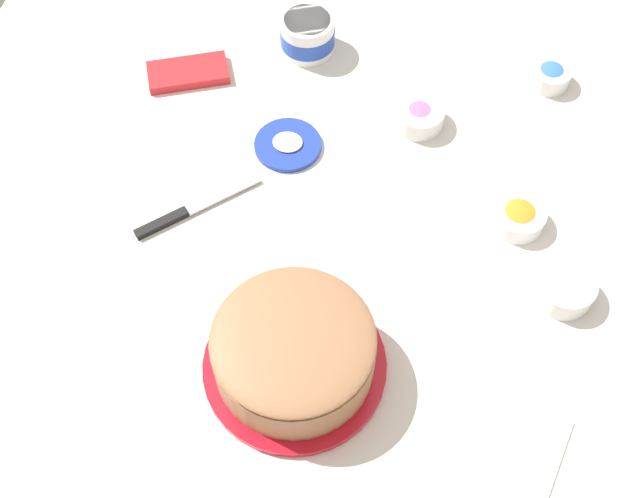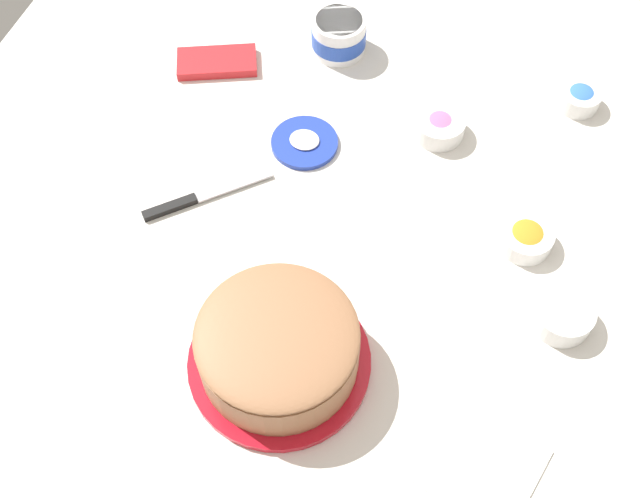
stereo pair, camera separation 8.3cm
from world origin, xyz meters
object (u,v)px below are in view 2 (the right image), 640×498
(spreading_knife, at_px, (196,198))
(frosting_tub_lid, at_px, (305,142))
(candy_box_lower, at_px, (217,62))
(paper_napkin, at_px, (483,466))
(sprinkle_bowl_green, at_px, (563,315))
(frosting_tub, at_px, (339,34))
(sprinkle_bowl_blue, at_px, (580,97))
(sprinkle_bowl_pink, at_px, (439,125))
(frosted_cake, at_px, (279,349))
(sprinkle_bowl_orange, at_px, (526,237))

(spreading_knife, bearing_deg, frosting_tub_lid, 52.17)
(candy_box_lower, distance_m, paper_napkin, 0.90)
(sprinkle_bowl_green, height_order, paper_napkin, sprinkle_bowl_green)
(frosting_tub, relative_size, sprinkle_bowl_green, 1.13)
(sprinkle_bowl_green, distance_m, sprinkle_bowl_blue, 0.47)
(sprinkle_bowl_pink, relative_size, sprinkle_bowl_blue, 1.21)
(frosted_cake, height_order, candy_box_lower, frosted_cake)
(frosted_cake, xyz_separation_m, frosting_tub, (-0.12, 0.68, -0.01))
(frosting_tub, relative_size, candy_box_lower, 0.70)
(sprinkle_bowl_orange, xyz_separation_m, candy_box_lower, (-0.65, 0.22, -0.01))
(sprinkle_bowl_pink, distance_m, candy_box_lower, 0.45)
(sprinkle_bowl_pink, bearing_deg, spreading_knife, -142.36)
(frosted_cake, bearing_deg, sprinkle_bowl_blue, 62.41)
(candy_box_lower, bearing_deg, sprinkle_bowl_orange, -41.94)
(sprinkle_bowl_green, relative_size, sprinkle_bowl_orange, 1.05)
(spreading_knife, relative_size, sprinkle_bowl_green, 1.96)
(sprinkle_bowl_orange, bearing_deg, frosting_tub_lid, 168.11)
(paper_napkin, bearing_deg, sprinkle_bowl_pink, 109.58)
(frosting_tub, bearing_deg, sprinkle_bowl_green, -42.34)
(frosted_cake, xyz_separation_m, sprinkle_bowl_pink, (0.12, 0.52, -0.03))
(spreading_knife, relative_size, candy_box_lower, 1.21)
(spreading_knife, bearing_deg, frosted_cake, -45.16)
(sprinkle_bowl_pink, xyz_separation_m, sprinkle_bowl_orange, (0.19, -0.19, -0.00))
(frosted_cake, height_order, sprinkle_bowl_pink, frosted_cake)
(frosting_tub, distance_m, sprinkle_bowl_blue, 0.47)
(sprinkle_bowl_pink, distance_m, sprinkle_bowl_orange, 0.27)
(sprinkle_bowl_blue, relative_size, candy_box_lower, 0.50)
(frosted_cake, bearing_deg, sprinkle_bowl_green, 27.63)
(paper_napkin, bearing_deg, candy_box_lower, 136.98)
(sprinkle_bowl_green, distance_m, candy_box_lower, 0.81)
(frosted_cake, height_order, sprinkle_bowl_blue, frosted_cake)
(sprinkle_bowl_green, bearing_deg, paper_napkin, -104.28)
(sprinkle_bowl_green, height_order, candy_box_lower, sprinkle_bowl_green)
(frosting_tub, height_order, sprinkle_bowl_pink, frosting_tub)
(sprinkle_bowl_orange, distance_m, candy_box_lower, 0.68)
(frosting_tub, distance_m, sprinkle_bowl_orange, 0.55)
(spreading_knife, height_order, sprinkle_bowl_orange, sprinkle_bowl_orange)
(frosting_tub_lid, height_order, sprinkle_bowl_pink, sprinkle_bowl_pink)
(paper_napkin, bearing_deg, sprinkle_bowl_blue, 87.99)
(frosted_cake, bearing_deg, candy_box_lower, 120.85)
(sprinkle_bowl_green, distance_m, sprinkle_bowl_orange, 0.15)
(sprinkle_bowl_orange, bearing_deg, frosted_cake, -133.19)
(frosting_tub_lid, distance_m, spreading_knife, 0.22)
(frosting_tub_lid, xyz_separation_m, sprinkle_bowl_blue, (0.46, 0.25, 0.02))
(frosted_cake, distance_m, paper_napkin, 0.34)
(frosted_cake, distance_m, sprinkle_bowl_blue, 0.76)
(frosting_tub, height_order, paper_napkin, frosting_tub)
(sprinkle_bowl_blue, bearing_deg, frosted_cake, -117.59)
(frosting_tub_lid, bearing_deg, candy_box_lower, 149.23)
(paper_napkin, bearing_deg, sprinkle_bowl_green, 75.72)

